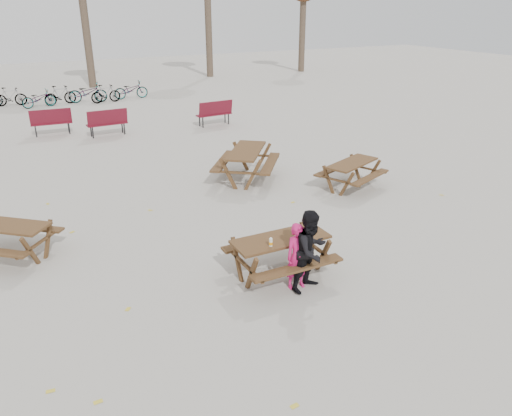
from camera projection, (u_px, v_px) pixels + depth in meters
name	position (u px, v px, depth m)	size (l,w,h in m)	color
ground	(280.00, 275.00, 9.44)	(80.00, 80.00, 0.00)	gray
main_picnic_table	(281.00, 247.00, 9.21)	(1.80, 1.45, 0.78)	#372414
food_tray	(296.00, 239.00, 9.08)	(0.18, 0.11, 0.04)	silver
bread_roll	(296.00, 236.00, 9.06)	(0.14, 0.06, 0.05)	tan
soda_bottle	(271.00, 243.00, 8.80)	(0.07, 0.07, 0.17)	silver
child	(298.00, 256.00, 8.81)	(0.45, 0.30, 1.24)	#BF175C
adult	(311.00, 251.00, 8.73)	(0.73, 0.57, 1.50)	black
picnic_table_east	(351.00, 175.00, 13.71)	(1.70, 1.37, 0.73)	#372414
picnic_table_north	(8.00, 241.00, 9.96)	(1.69, 1.36, 0.73)	#372414
picnic_table_far	(246.00, 165.00, 14.33)	(2.05, 1.65, 0.88)	#372414
park_bench_row	(85.00, 124.00, 18.75)	(11.48, 2.23, 1.03)	maroon
bicycle_row	(67.00, 94.00, 25.04)	(8.55, 2.76, 0.99)	black
fallen_leaves	(246.00, 222.00, 11.70)	(11.00, 11.00, 0.01)	gold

